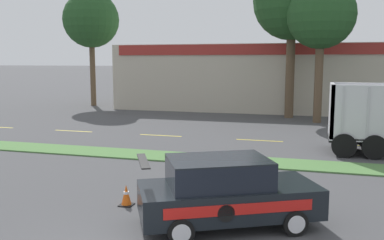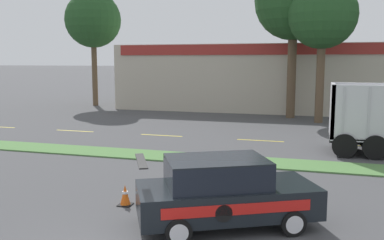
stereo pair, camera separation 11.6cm
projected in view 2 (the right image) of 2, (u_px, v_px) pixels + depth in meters
name	position (u px, v px, depth m)	size (l,w,h in m)	color
grass_verge	(213.00, 159.00, 17.67)	(120.00, 1.78, 0.06)	#517F42
centre_line_2	(75.00, 131.00, 24.96)	(2.40, 0.14, 0.01)	yellow
centre_line_3	(162.00, 135.00, 23.46)	(2.40, 0.14, 0.01)	yellow
centre_line_4	(260.00, 140.00, 21.95)	(2.40, 0.14, 0.01)	yellow
centre_line_5	(373.00, 146.00, 20.45)	(2.40, 0.14, 0.01)	yellow
rally_car	(224.00, 192.00, 10.53)	(4.76, 3.68, 1.76)	black
traffic_cone	(125.00, 195.00, 12.11)	(0.38, 0.38, 0.60)	black
store_building_backdrop	(280.00, 76.00, 37.70)	(26.17, 12.10, 5.36)	#BCB29E
tree_behind_left	(93.00, 14.00, 38.03)	(4.97, 4.97, 11.43)	brown
tree_behind_centre	(323.00, 8.00, 27.32)	(4.42, 4.42, 10.33)	brown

